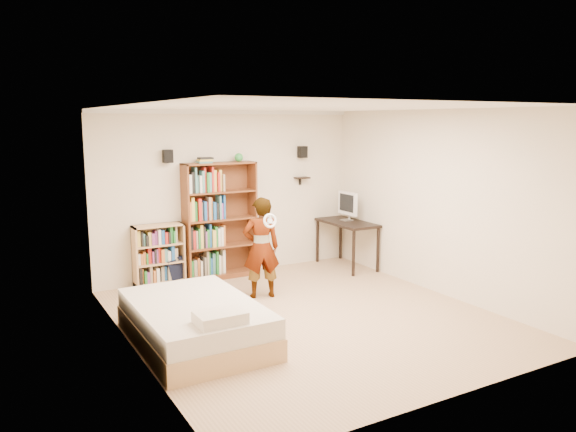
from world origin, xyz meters
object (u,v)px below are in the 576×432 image
Objects in this scene: low_bookshelf at (159,255)px; daybed at (195,317)px; person at (261,248)px; computer_desk at (347,244)px; tall_bookshelf at (220,221)px.

daybed is (-0.31, -2.42, -0.18)m from low_bookshelf.
person is (1.44, 1.14, 0.44)m from daybed.
low_bookshelf is 3.23m from computer_desk.
tall_bookshelf is at bearing 60.93° from daybed.
tall_bookshelf is 1.28× the size of person.
person is at bearing -48.84° from low_bookshelf.
tall_bookshelf is 1.59× the size of computer_desk.
low_bookshelf is at bearing 171.15° from computer_desk.
tall_bookshelf is at bearing -1.61° from low_bookshelf.
low_bookshelf is at bearing 178.39° from tall_bookshelf.
tall_bookshelf is 1.28m from person.
low_bookshelf is 2.45m from daybed.
computer_desk is 2.24m from person.
computer_desk is 4.00m from daybed.
daybed is at bearing 53.37° from person.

